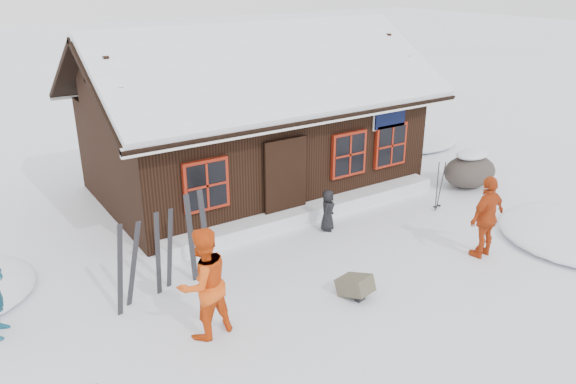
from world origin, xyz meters
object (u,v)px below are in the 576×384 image
at_px(skier_orange_left, 204,284).
at_px(skier_orange_right, 487,217).
at_px(ski_pair_left, 127,268).
at_px(skier_crouched, 328,210).
at_px(boulder, 470,170).
at_px(ski_poles, 439,187).
at_px(backpack_olive, 355,289).

distance_m(skier_orange_left, skier_orange_right, 6.11).
bearing_deg(skier_orange_right, ski_pair_left, -22.60).
distance_m(skier_crouched, ski_pair_left, 4.91).
bearing_deg(skier_orange_left, skier_crouched, -161.57).
xyz_separation_m(boulder, ski_poles, (-1.94, -0.65, 0.14)).
distance_m(skier_orange_right, ski_poles, 2.48).
height_order(skier_orange_left, skier_crouched, skier_orange_left).
distance_m(boulder, backpack_olive, 6.82).
height_order(skier_orange_right, ski_pair_left, skier_orange_right).
bearing_deg(ski_pair_left, skier_orange_left, -78.18).
xyz_separation_m(skier_orange_right, ski_pair_left, (-6.85, 2.19, -0.10)).
bearing_deg(ski_pair_left, backpack_olive, -44.53).
relative_size(skier_orange_right, ski_pair_left, 1.07).
distance_m(ski_pair_left, ski_poles, 7.90).
bearing_deg(skier_orange_left, ski_poles, -176.56).
bearing_deg(ski_pair_left, ski_poles, -15.42).
bearing_deg(backpack_olive, skier_orange_right, -16.11).
distance_m(skier_orange_left, boulder, 9.33).
height_order(skier_crouched, ski_pair_left, ski_pair_left).
bearing_deg(ski_poles, skier_orange_left, -167.85).
distance_m(skier_orange_left, skier_crouched, 4.62).
xyz_separation_m(ski_pair_left, backpack_olive, (3.56, -1.96, -0.63)).
distance_m(skier_orange_left, ski_pair_left, 1.68).
distance_m(skier_orange_right, boulder, 4.18).
bearing_deg(boulder, ski_pair_left, -175.95).
bearing_deg(skier_orange_right, skier_crouched, -59.60).
bearing_deg(ski_poles, skier_crouched, 169.48).
relative_size(ski_poles, backpack_olive, 2.20).
xyz_separation_m(skier_orange_right, backpack_olive, (-3.28, 0.23, -0.73)).
relative_size(skier_orange_left, ski_pair_left, 1.15).
xyz_separation_m(skier_orange_right, skier_crouched, (-1.98, 2.80, -0.40)).
bearing_deg(boulder, skier_crouched, -179.01).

